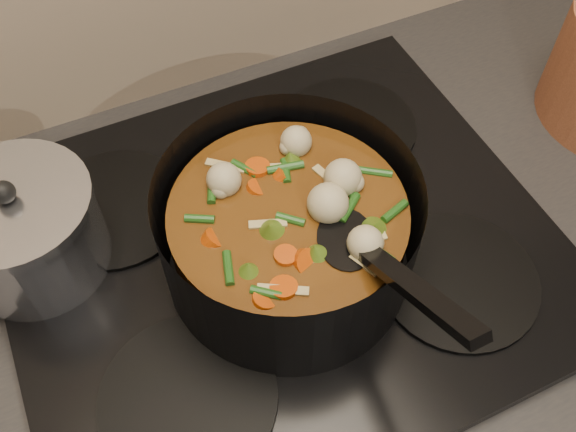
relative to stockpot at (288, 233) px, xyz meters
name	(u,v)px	position (x,y,z in m)	size (l,w,h in m)	color
counter	(283,391)	(0.00, 0.03, -0.54)	(2.64, 0.64, 0.91)	brown
stovetop	(280,247)	(0.00, 0.03, -0.07)	(0.62, 0.54, 0.03)	black
stockpot	(288,233)	(0.00, 0.00, 0.00)	(0.31, 0.39, 0.20)	black
saucepan	(26,231)	(-0.25, 0.13, -0.01)	(0.17, 0.17, 0.14)	silver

